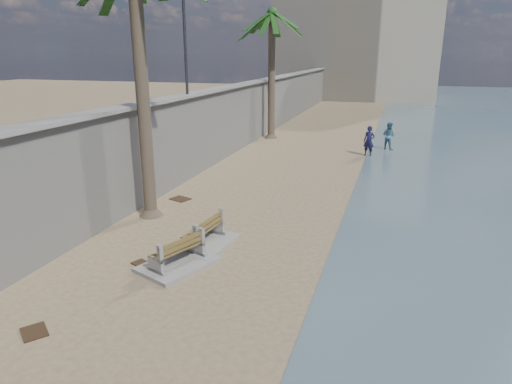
# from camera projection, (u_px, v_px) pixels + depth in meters

# --- Properties ---
(ground_plane) EXTENTS (140.00, 140.00, 0.00)m
(ground_plane) POSITION_uv_depth(u_px,v_px,m) (162.00, 376.00, 7.82)
(ground_plane) COLOR #8E7657
(seawall) EXTENTS (0.45, 70.00, 3.50)m
(seawall) POSITION_uv_depth(u_px,v_px,m) (246.00, 115.00, 27.03)
(seawall) COLOR gray
(seawall) RESTS_ON ground_plane
(wall_cap) EXTENTS (0.80, 70.00, 0.12)m
(wall_cap) POSITION_uv_depth(u_px,v_px,m) (246.00, 84.00, 26.50)
(wall_cap) COLOR gray
(wall_cap) RESTS_ON seawall
(end_building) EXTENTS (18.00, 12.00, 14.00)m
(end_building) POSITION_uv_depth(u_px,v_px,m) (358.00, 37.00, 53.74)
(end_building) COLOR #B7AA93
(end_building) RESTS_ON ground_plane
(bench_near) EXTENTS (1.94, 2.28, 0.81)m
(bench_near) POSITION_uv_depth(u_px,v_px,m) (177.00, 254.00, 11.71)
(bench_near) COLOR gray
(bench_near) RESTS_ON ground_plane
(bench_far) EXTENTS (1.60, 2.17, 0.85)m
(bench_far) POSITION_uv_depth(u_px,v_px,m) (203.00, 234.00, 12.96)
(bench_far) COLOR gray
(bench_far) RESTS_ON ground_plane
(palm_back) EXTENTS (5.00, 5.00, 8.46)m
(palm_back) POSITION_uv_depth(u_px,v_px,m) (272.00, 15.00, 27.18)
(palm_back) COLOR brown
(palm_back) RESTS_ON ground_plane
(streetlight) EXTENTS (0.28, 0.28, 5.12)m
(streetlight) POSITION_uv_depth(u_px,v_px,m) (184.00, 17.00, 18.27)
(streetlight) COLOR #2D2D33
(streetlight) RESTS_ON wall_cap
(person_a) EXTENTS (0.75, 0.60, 1.83)m
(person_a) POSITION_uv_depth(u_px,v_px,m) (369.00, 139.00, 24.08)
(person_a) COLOR #16163C
(person_a) RESTS_ON ground_plane
(person_b) EXTENTS (1.02, 0.93, 1.72)m
(person_b) POSITION_uv_depth(u_px,v_px,m) (389.00, 134.00, 25.76)
(person_b) COLOR teal
(person_b) RESTS_ON ground_plane
(debris_b) EXTENTS (0.73, 0.71, 0.03)m
(debris_b) POSITION_uv_depth(u_px,v_px,m) (34.00, 332.00, 9.02)
(debris_b) COLOR #382616
(debris_b) RESTS_ON ground_plane
(debris_c) EXTENTS (0.83, 0.75, 0.03)m
(debris_c) POSITION_uv_depth(u_px,v_px,m) (180.00, 199.00, 17.17)
(debris_c) COLOR #382616
(debris_c) RESTS_ON ground_plane
(debris_d) EXTENTS (0.54, 0.50, 0.03)m
(debris_d) POSITION_uv_depth(u_px,v_px,m) (141.00, 263.00, 11.95)
(debris_d) COLOR #382616
(debris_d) RESTS_ON ground_plane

